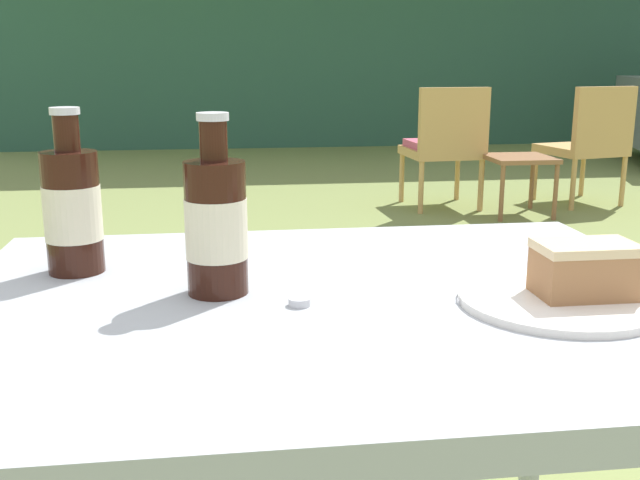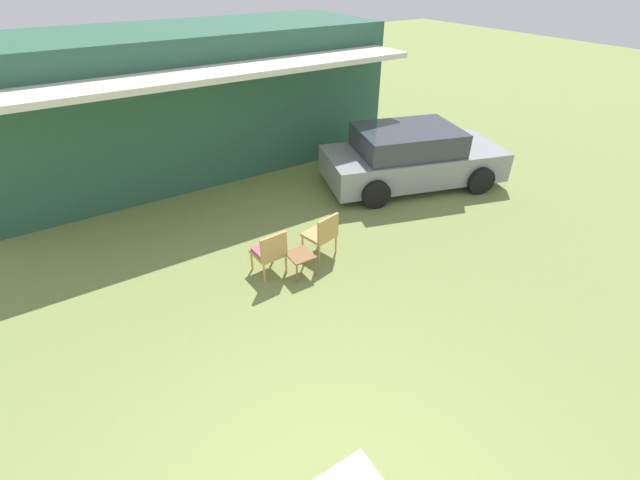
# 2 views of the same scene
# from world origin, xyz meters

# --- Properties ---
(cabin_building) EXTENTS (9.59, 4.65, 3.28)m
(cabin_building) POSITION_xyz_m (1.96, 9.59, 1.65)
(cabin_building) COLOR #2D5B47
(cabin_building) RESTS_ON ground_plane
(parked_car) EXTENTS (4.51, 2.95, 1.37)m
(parked_car) POSITION_xyz_m (5.88, 5.54, 0.67)
(parked_car) COLOR gray
(parked_car) RESTS_ON ground_plane
(wicker_chair_cushioned) EXTENTS (0.52, 0.52, 0.85)m
(wicker_chair_cushioned) POSITION_xyz_m (1.42, 4.14, 0.46)
(wicker_chair_cushioned) COLOR tan
(wicker_chair_cushioned) RESTS_ON ground_plane
(wicker_chair_plain) EXTENTS (0.58, 0.59, 0.85)m
(wicker_chair_plain) POSITION_xyz_m (2.47, 4.12, 0.47)
(wicker_chair_plain) COLOR tan
(wicker_chair_plain) RESTS_ON ground_plane
(garden_side_table) EXTENTS (0.42, 0.43, 0.40)m
(garden_side_table) POSITION_xyz_m (1.85, 3.85, 0.35)
(garden_side_table) COLOR brown
(garden_side_table) RESTS_ON ground_plane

